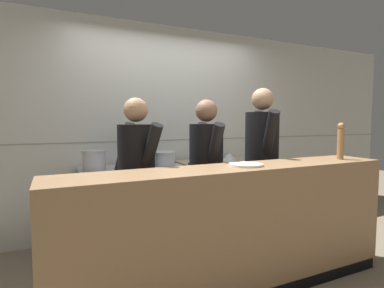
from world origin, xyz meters
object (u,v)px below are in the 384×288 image
Objects in this scene: stock_pot at (94,160)px; chefs_knife at (201,163)px; braising_pot at (164,158)px; sauce_pot at (134,157)px; chef_head_cook at (137,179)px; chef_line at (261,161)px; oven_range at (134,206)px; mixing_bowl_steel at (230,157)px; chef_sous at (206,173)px; plated_dish_main at (246,165)px; pepper_mill at (341,140)px.

stock_pot is 0.64× the size of chefs_knife.
stock_pot is 0.94× the size of braising_pot.
chef_head_cook is at bearing -102.24° from sauce_pot.
braising_pot is at bearing 159.29° from chef_line.
oven_range is 2.88× the size of chefs_knife.
mixing_bowl_steel is (1.23, -0.05, 0.50)m from oven_range.
chef_sous is at bearing -159.59° from chef_line.
oven_range is 1.53m from plated_dish_main.
chef_line is (0.86, -0.69, 0.00)m from braising_pot.
mixing_bowl_steel is (1.64, -0.04, -0.05)m from stock_pot.
chef_sous is at bearing -112.08° from chefs_knife.
stock_pot is 1.14× the size of mixing_bowl_steel.
chefs_knife is at bearing 12.20° from chef_head_cook.
pepper_mill is 0.22× the size of chef_sous.
chef_head_cook is at bearing -148.13° from chefs_knife.
plated_dish_main is at bearing -64.19° from oven_range.
braising_pot is at bearing 135.22° from pepper_mill.
plated_dish_main is 0.17× the size of chef_sous.
plated_dish_main is at bearing -116.63° from mixing_bowl_steel.
sauce_pot is 2.10m from pepper_mill.
chefs_knife is at bearing 73.08° from chef_sous.
oven_range is at bearing 131.45° from chef_sous.
mixing_bowl_steel is 0.14× the size of chef_sous.
mixing_bowl_steel is at bearing -1.51° from stock_pot.
sauce_pot is 0.87m from chef_sous.
chef_sous is at bearing -135.55° from mixing_bowl_steel.
stock_pot is 0.76× the size of sauce_pot.
pepper_mill is (1.67, -1.26, 0.22)m from sauce_pot.
chefs_knife is at bearing 81.86° from plated_dish_main.
sauce_pot is at bearing -90.88° from oven_range.
stock_pot is 0.42m from sauce_pot.
plated_dish_main reaches higher than braising_pot.
pepper_mill is at bearing -35.65° from chef_line.
chefs_knife is at bearing -5.87° from sauce_pot.
pepper_mill reaches higher than stock_pot.
mixing_bowl_steel is 0.56× the size of chefs_knife.
chef_head_cook is (-0.14, -0.65, -0.11)m from sauce_pot.
stock_pot is 0.73× the size of pepper_mill.
stock_pot reaches higher than chefs_knife.
stock_pot is 0.75m from chef_head_cook.
plated_dish_main is (-0.61, -1.22, 0.11)m from mixing_bowl_steel.
sauce_pot is at bearing 169.92° from chef_line.
pepper_mill is 1.31m from chef_sous.
chef_sous reaches higher than plated_dish_main.
chef_sous is (0.53, -0.68, -0.11)m from sauce_pot.
plated_dish_main is at bearing -50.88° from stock_pot.
braising_pot is 0.74m from chef_sous.
plated_dish_main reaches higher than mixing_bowl_steel.
stock_pot is at bearing 174.10° from sauce_pot.
pepper_mill is at bearing -38.10° from oven_range.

